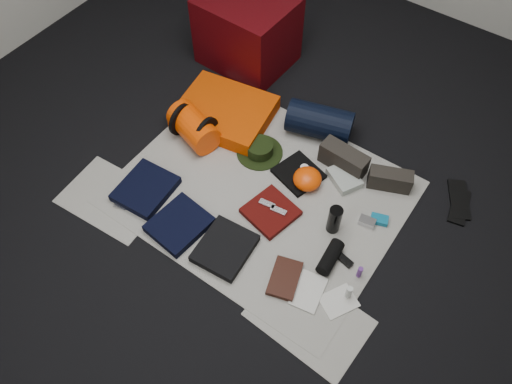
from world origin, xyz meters
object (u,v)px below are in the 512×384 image
Objects in this scene: water_bottle at (334,220)px; navy_duffel at (320,122)px; paperback_book at (285,278)px; red_cabinet at (247,31)px; stuff_sack at (194,127)px; compact_camera at (367,222)px; sleeping_pad at (225,112)px.

navy_duffel is at bearing 127.67° from water_bottle.
navy_duffel is 1.80× the size of paperback_book.
navy_duffel is at bearing -20.30° from red_cabinet.
stuff_sack is 0.82× the size of navy_duffel.
red_cabinet is 1.46× the size of navy_duffel.
navy_duffel is 0.72m from water_bottle.
stuff_sack is 1.76× the size of water_bottle.
red_cabinet is at bearing 141.78° from navy_duffel.
sleeping_pad is at bearing 161.95° from compact_camera.
red_cabinet is 0.87m from navy_duffel.
compact_camera is (0.14, 0.14, -0.08)m from water_bottle.
stuff_sack reaches higher than water_bottle.
sleeping_pad is 3.07× the size of water_bottle.
water_bottle is (1.07, -0.08, -0.00)m from stuff_sack.
navy_duffel is (0.58, 0.24, 0.05)m from sleeping_pad.
water_bottle is 0.22m from compact_camera.
stuff_sack reaches higher than sleeping_pad.
red_cabinet is 2.63× the size of paperback_book.
stuff_sack is at bearing 174.10° from compact_camera.
navy_duffel is at bearing 94.31° from paperback_book.
paperback_book is (1.02, -0.50, -0.08)m from stuff_sack.
red_cabinet reaches higher than stuff_sack.
paperback_book is at bearing -46.18° from red_cabinet.
paperback_book is at bearing -37.78° from sleeping_pad.
navy_duffel reaches higher than stuff_sack.
paperback_book is (0.97, -0.75, -0.04)m from sleeping_pad.
stuff_sack is at bearing -158.18° from navy_duffel.
stuff_sack is (-0.05, -0.25, 0.05)m from sleeping_pad.
compact_camera is (1.38, -0.75, -0.22)m from red_cabinet.
red_cabinet is 1.53m from water_bottle.
red_cabinet reaches higher than navy_duffel.
paperback_book is (-0.19, -0.56, -0.00)m from compact_camera.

